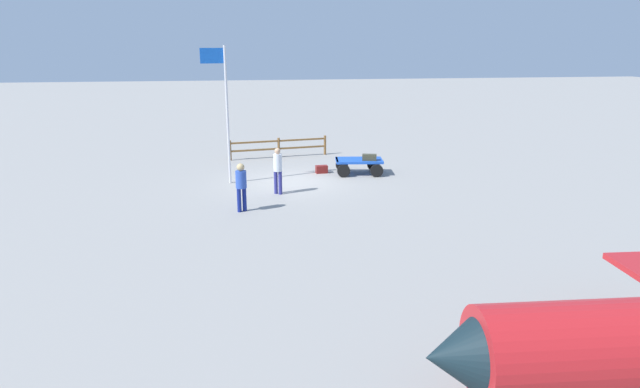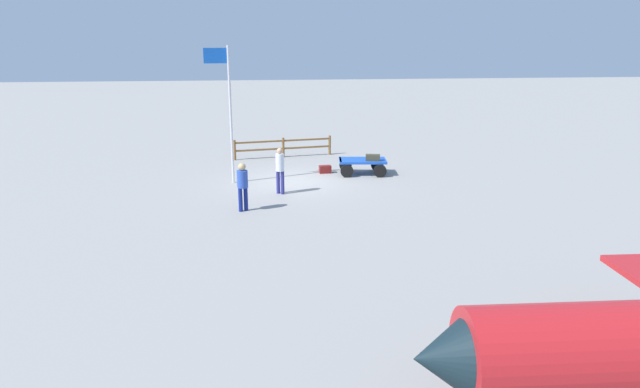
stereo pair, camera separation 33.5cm
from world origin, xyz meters
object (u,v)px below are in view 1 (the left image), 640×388
Objects in this scene: flagpole at (224,103)px; worker_trailing at (241,183)px; luggage_cart at (358,163)px; suitcase_grey at (369,157)px; worker_lead at (278,168)px; suitcase_olive at (322,169)px.

worker_trailing is at bearing 98.01° from flagpole.
luggage_cart is 6.33m from flagpole.
luggage_cart is 0.59m from suitcase_grey.
worker_trailing is at bearing 39.60° from suitcase_grey.
luggage_cart is 1.27× the size of worker_trailing.
luggage_cart is at bearing -34.43° from suitcase_grey.
flagpole is at bearing 8.26° from luggage_cart.
worker_lead reaches higher than suitcase_grey.
worker_trailing is (1.37, 2.05, -0.02)m from worker_lead.
suitcase_grey is 6.55m from flagpole.
worker_trailing is at bearing 56.04° from suitcase_olive.
suitcase_olive is 5.24m from flagpole.
worker_lead is 0.32× the size of flagpole.
flagpole is at bearing -45.19° from worker_lead.
worker_lead is at bearing 31.18° from suitcase_grey.
suitcase_olive is 6.32m from worker_trailing.
suitcase_olive is at bearing -124.03° from worker_lead.
worker_trailing is (3.50, 5.20, 0.83)m from suitcase_olive.
worker_lead reaches higher than luggage_cart.
suitcase_grey is at bearing -174.95° from flagpole.
flagpole reaches higher than luggage_cart.
suitcase_grey is at bearing -148.82° from worker_lead.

